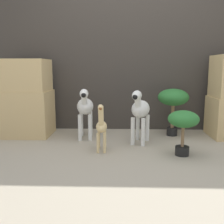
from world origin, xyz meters
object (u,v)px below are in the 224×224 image
Objects in this scene: zebra_right at (140,110)px; giraffe_figurine at (101,126)px; potted_palm_back at (183,122)px; zebra_left at (85,107)px; potted_palm_front at (173,99)px.

zebra_right is 0.56m from giraffe_figurine.
giraffe_figurine is at bearing -143.73° from zebra_right.
potted_palm_back is (0.86, -0.10, 0.07)m from giraffe_figurine.
zebra_right is 1.38× the size of potted_palm_back.
potted_palm_back is at bearing -29.23° from zebra_left.
zebra_right is at bearing 36.27° from giraffe_figurine.
zebra_left is at bearing 164.36° from zebra_right.
zebra_right is 0.62m from potted_palm_front.
potted_palm_front is 0.83m from potted_palm_back.
giraffe_figurine is 0.87m from potted_palm_back.
giraffe_figurine is 1.18m from potted_palm_front.
zebra_right is 1.21× the size of giraffe_figurine.
potted_palm_front is (0.91, 0.72, 0.21)m from giraffe_figurine.
zebra_left is 1.21× the size of giraffe_figurine.
giraffe_figurine is at bearing -64.49° from zebra_left.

